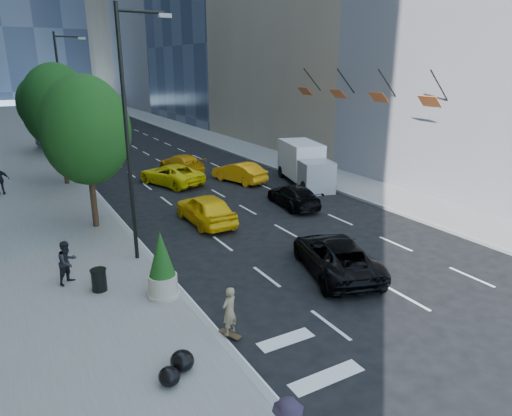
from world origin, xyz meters
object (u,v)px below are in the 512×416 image
black_sedan_mercedes (293,196)px  city_bus (74,137)px  skateboarder (229,314)px  trash_can (99,280)px  black_sedan_lincoln (336,256)px  planter_shrub (162,266)px  box_truck (305,164)px

black_sedan_mercedes → city_bus: (-8.48, 23.62, 0.95)m
skateboarder → trash_can: bearing=-82.4°
black_sedan_mercedes → city_bus: city_bus is taller
black_sedan_lincoln → black_sedan_mercedes: 9.02m
black_sedan_lincoln → planter_shrub: bearing=7.0°
trash_can → city_bus: bearing=82.8°
trash_can → skateboarder: bearing=-58.8°
skateboarder → black_sedan_lincoln: (5.71, 2.00, -0.06)m
black_sedan_lincoln → planter_shrub: planter_shrub is taller
skateboarder → black_sedan_mercedes: bearing=-155.7°
city_bus → black_sedan_mercedes: bearing=-87.4°
city_bus → trash_can: 29.39m
black_sedan_lincoln → planter_shrub: (-6.71, 1.23, 0.58)m
city_bus → box_truck: (12.07, -19.65, -0.16)m
trash_can → black_sedan_lincoln: bearing=-17.8°
skateboarder → box_truck: size_ratio=0.25×
black_sedan_mercedes → black_sedan_lincoln: bearing=74.1°
planter_shrub → black_sedan_mercedes: bearing=34.5°
black_sedan_mercedes → city_bus: bearing=-62.9°
trash_can → planter_shrub: size_ratio=0.33×
black_sedan_lincoln → trash_can: bearing=-0.5°
black_sedan_mercedes → box_truck: 5.41m
black_sedan_mercedes → box_truck: bearing=-124.7°
black_sedan_mercedes → planter_shrub: size_ratio=1.82×
black_sedan_lincoln → city_bus: size_ratio=0.45×
skateboarder → planter_shrub: (-1.00, 3.23, 0.52)m
planter_shrub → box_truck: bearing=38.5°
black_sedan_lincoln → city_bus: bearing=-63.9°
skateboarder → box_truck: bearing=-155.7°
box_truck → trash_can: size_ratio=7.87×
city_bus → trash_can: size_ratio=14.43×
skateboarder → black_sedan_lincoln: skateboarder is taller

